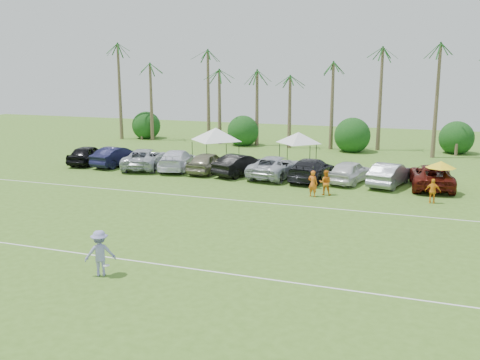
% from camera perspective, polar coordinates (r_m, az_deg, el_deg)
% --- Properties ---
extents(ground, '(120.00, 120.00, 0.00)m').
position_cam_1_polar(ground, '(24.00, -16.43, -9.50)').
color(ground, '#457021').
rests_on(ground, ground).
extents(field_lines, '(80.00, 12.10, 0.01)m').
position_cam_1_polar(field_lines, '(30.43, -7.57, -4.48)').
color(field_lines, white).
rests_on(field_lines, ground).
extents(palm_tree_0, '(2.40, 2.40, 8.90)m').
position_cam_1_polar(palm_tree_0, '(66.21, -12.95, 10.79)').
color(palm_tree_0, brown).
rests_on(palm_tree_0, ground).
extents(palm_tree_1, '(2.40, 2.40, 9.90)m').
position_cam_1_polar(palm_tree_1, '(63.65, -9.11, 11.69)').
color(palm_tree_1, brown).
rests_on(palm_tree_1, ground).
extents(palm_tree_2, '(2.40, 2.40, 10.90)m').
position_cam_1_polar(palm_tree_2, '(61.42, -4.94, 12.59)').
color(palm_tree_2, brown).
rests_on(palm_tree_2, ground).
extents(palm_tree_3, '(2.40, 2.40, 11.90)m').
position_cam_1_polar(palm_tree_3, '(59.88, -1.38, 13.46)').
color(palm_tree_3, brown).
rests_on(palm_tree_3, ground).
extents(palm_tree_4, '(2.40, 2.40, 8.90)m').
position_cam_1_polar(palm_tree_4, '(58.55, 2.36, 10.95)').
color(palm_tree_4, brown).
rests_on(palm_tree_4, ground).
extents(palm_tree_5, '(2.40, 2.40, 9.90)m').
position_cam_1_polar(palm_tree_5, '(57.47, 6.26, 11.74)').
color(palm_tree_5, brown).
rests_on(palm_tree_5, ground).
extents(palm_tree_6, '(2.40, 2.40, 10.90)m').
position_cam_1_polar(palm_tree_6, '(56.67, 10.30, 12.49)').
color(palm_tree_6, brown).
rests_on(palm_tree_6, ground).
extents(palm_tree_7, '(2.40, 2.40, 11.90)m').
position_cam_1_polar(palm_tree_7, '(56.15, 14.47, 13.18)').
color(palm_tree_7, brown).
rests_on(palm_tree_7, ground).
extents(palm_tree_8, '(2.40, 2.40, 8.90)m').
position_cam_1_polar(palm_tree_8, '(55.87, 19.51, 10.23)').
color(palm_tree_8, brown).
rests_on(palm_tree_8, ground).
extents(bush_tree_0, '(4.00, 4.00, 4.00)m').
position_cam_1_polar(bush_tree_0, '(65.86, -10.04, 5.95)').
color(bush_tree_0, brown).
rests_on(bush_tree_0, ground).
extents(bush_tree_1, '(4.00, 4.00, 4.00)m').
position_cam_1_polar(bush_tree_1, '(60.50, 0.78, 5.60)').
color(bush_tree_1, brown).
rests_on(bush_tree_1, ground).
extents(bush_tree_2, '(4.00, 4.00, 4.00)m').
position_cam_1_polar(bush_tree_2, '(57.76, 12.16, 5.02)').
color(bush_tree_2, brown).
rests_on(bush_tree_2, ground).
extents(bush_tree_3, '(4.00, 4.00, 4.00)m').
position_cam_1_polar(bush_tree_3, '(57.32, 22.13, 4.35)').
color(bush_tree_3, brown).
rests_on(bush_tree_3, ground).
extents(sideline_player_a, '(0.73, 0.57, 1.79)m').
position_cam_1_polar(sideline_player_a, '(36.13, 7.78, -0.38)').
color(sideline_player_a, orange).
rests_on(sideline_player_a, ground).
extents(sideline_player_b, '(0.90, 0.74, 1.71)m').
position_cam_1_polar(sideline_player_b, '(36.77, 9.10, -0.27)').
color(sideline_player_b, orange).
rests_on(sideline_player_b, ground).
extents(sideline_player_c, '(0.95, 0.42, 1.61)m').
position_cam_1_polar(sideline_player_c, '(36.26, 19.88, -1.11)').
color(sideline_player_c, orange).
rests_on(sideline_player_c, ground).
extents(canopy_tent_left, '(4.82, 4.82, 3.90)m').
position_cam_1_polar(canopy_tent_left, '(46.78, -2.59, 5.59)').
color(canopy_tent_left, black).
rests_on(canopy_tent_left, ground).
extents(canopy_tent_right, '(4.18, 4.18, 3.38)m').
position_cam_1_polar(canopy_tent_right, '(47.59, 6.28, 5.10)').
color(canopy_tent_right, black).
rests_on(canopy_tent_right, ground).
extents(market_umbrella, '(2.04, 2.04, 2.27)m').
position_cam_1_polar(market_umbrella, '(38.94, 20.64, 1.56)').
color(market_umbrella, black).
rests_on(market_umbrella, ground).
extents(frisbee_player, '(1.46, 1.31, 1.96)m').
position_cam_1_polar(frisbee_player, '(23.23, -14.70, -7.55)').
color(frisbee_player, '#908ECA').
rests_on(frisbee_player, ground).
extents(parked_car_0, '(2.61, 5.21, 1.70)m').
position_cam_1_polar(parked_car_0, '(49.65, -15.89, 2.61)').
color(parked_car_0, black).
rests_on(parked_car_0, ground).
extents(parked_car_1, '(2.45, 5.36, 1.70)m').
position_cam_1_polar(parked_car_1, '(48.14, -12.99, 2.48)').
color(parked_car_1, black).
rests_on(parked_car_1, ground).
extents(parked_car_2, '(4.19, 6.62, 1.70)m').
position_cam_1_polar(parked_car_2, '(46.53, -10.07, 2.28)').
color(parked_car_2, '#ADB2BC').
rests_on(parked_car_2, ground).
extents(parked_car_3, '(3.60, 6.25, 1.70)m').
position_cam_1_polar(parked_car_3, '(45.43, -6.71, 2.15)').
color(parked_car_3, white).
rests_on(parked_car_3, ground).
extents(parked_car_4, '(2.19, 5.07, 1.70)m').
position_cam_1_polar(parked_car_4, '(44.07, -3.43, 1.90)').
color(parked_car_4, gray).
rests_on(parked_car_4, ground).
extents(parked_car_5, '(3.45, 5.48, 1.70)m').
position_cam_1_polar(parked_car_5, '(42.93, 0.07, 1.65)').
color(parked_car_5, black).
rests_on(parked_car_5, ground).
extents(parked_car_6, '(3.61, 6.45, 1.70)m').
position_cam_1_polar(parked_car_6, '(42.16, 3.83, 1.43)').
color(parked_car_6, '#B4B7C1').
rests_on(parked_car_6, ground).
extents(parked_car_7, '(3.04, 6.10, 1.70)m').
position_cam_1_polar(parked_car_7, '(41.35, 7.64, 1.14)').
color(parked_car_7, black).
rests_on(parked_car_7, ground).
extents(parked_car_8, '(3.12, 5.33, 1.70)m').
position_cam_1_polar(parked_car_8, '(41.00, 11.64, 0.90)').
color(parked_car_8, silver).
rests_on(parked_car_8, ground).
extents(parked_car_9, '(2.95, 5.45, 1.70)m').
position_cam_1_polar(parked_car_9, '(40.62, 15.67, 0.59)').
color(parked_car_9, slate).
rests_on(parked_car_9, ground).
extents(parked_car_10, '(3.37, 6.36, 1.70)m').
position_cam_1_polar(parked_car_10, '(40.77, 19.75, 0.37)').
color(parked_car_10, '#56140D').
rests_on(parked_car_10, ground).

